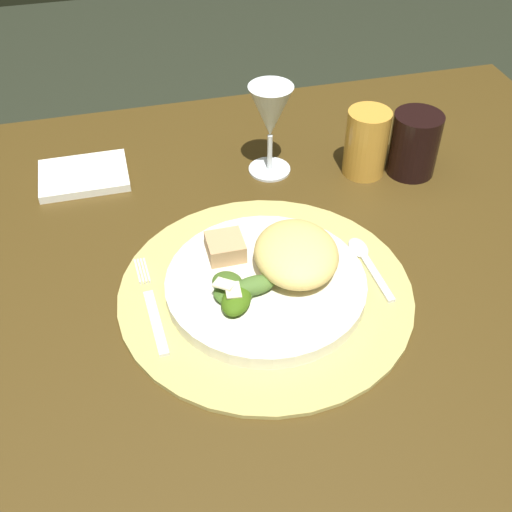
{
  "coord_description": "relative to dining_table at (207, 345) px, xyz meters",
  "views": [
    {
      "loc": [
        -0.08,
        -0.61,
        1.29
      ],
      "look_at": [
        0.07,
        -0.02,
        0.73
      ],
      "focal_mm": 44.3,
      "sensor_mm": 36.0,
      "label": 1
    }
  ],
  "objects": [
    {
      "name": "spoon",
      "position": [
        0.21,
        -0.05,
        0.17
      ],
      "size": [
        0.03,
        0.13,
        0.01
      ],
      "color": "silver",
      "rests_on": "placemat"
    },
    {
      "name": "dining_table",
      "position": [
        0.0,
        0.0,
        0.0
      ],
      "size": [
        1.37,
        0.89,
        0.71
      ],
      "color": "#433112",
      "rests_on": "ground"
    },
    {
      "name": "dark_tumbler",
      "position": [
        0.36,
        0.14,
        0.21
      ],
      "size": [
        0.08,
        0.08,
        0.1
      ],
      "primitive_type": "cylinder",
      "color": "black",
      "rests_on": "dining_table"
    },
    {
      "name": "dinner_plate",
      "position": [
        0.07,
        -0.07,
        0.18
      ],
      "size": [
        0.25,
        0.25,
        0.02
      ],
      "primitive_type": "cylinder",
      "color": "silver",
      "rests_on": "placemat"
    },
    {
      "name": "placemat",
      "position": [
        0.07,
        -0.07,
        0.17
      ],
      "size": [
        0.37,
        0.37,
        0.01
      ],
      "primitive_type": "cylinder",
      "color": "tan",
      "rests_on": "dining_table"
    },
    {
      "name": "salad_greens",
      "position": [
        0.03,
        -0.09,
        0.2
      ],
      "size": [
        0.08,
        0.09,
        0.03
      ],
      "color": "#476A2A",
      "rests_on": "dinner_plate"
    },
    {
      "name": "napkin",
      "position": [
        -0.14,
        0.24,
        0.17
      ],
      "size": [
        0.14,
        0.1,
        0.01
      ],
      "primitive_type": "cube",
      "rotation": [
        0.0,
        0.0,
        -0.0
      ],
      "color": "white",
      "rests_on": "dining_table"
    },
    {
      "name": "amber_tumbler",
      "position": [
        0.29,
        0.15,
        0.22
      ],
      "size": [
        0.07,
        0.07,
        0.11
      ],
      "primitive_type": "cylinder",
      "color": "gold",
      "rests_on": "dining_table"
    },
    {
      "name": "wine_glass",
      "position": [
        0.15,
        0.19,
        0.26
      ],
      "size": [
        0.07,
        0.07,
        0.15
      ],
      "color": "silver",
      "rests_on": "dining_table"
    },
    {
      "name": "bread_piece",
      "position": [
        0.03,
        -0.01,
        0.2
      ],
      "size": [
        0.05,
        0.05,
        0.03
      ],
      "primitive_type": "cube",
      "rotation": [
        0.0,
        0.0,
        3.15
      ],
      "color": "tan",
      "rests_on": "dinner_plate"
    },
    {
      "name": "fork",
      "position": [
        -0.07,
        -0.07,
        0.17
      ],
      "size": [
        0.02,
        0.17,
        0.0
      ],
      "color": "silver",
      "rests_on": "placemat"
    },
    {
      "name": "pasta_serving",
      "position": [
        0.11,
        -0.06,
        0.21
      ],
      "size": [
        0.12,
        0.14,
        0.05
      ],
      "primitive_type": "ellipsoid",
      "rotation": [
        0.0,
        0.0,
        1.43
      ],
      "color": "#E9C66B",
      "rests_on": "dinner_plate"
    }
  ]
}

